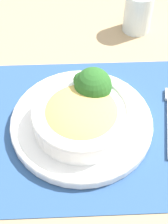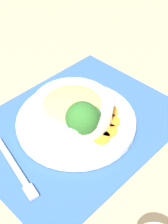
% 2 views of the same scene
% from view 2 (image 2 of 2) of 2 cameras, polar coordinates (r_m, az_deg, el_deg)
% --- Properties ---
extents(ground_plane, '(4.00, 4.00, 0.00)m').
position_cam_2_polar(ground_plane, '(0.75, -1.42, -2.38)').
color(ground_plane, tan).
extents(placemat, '(0.51, 0.40, 0.00)m').
position_cam_2_polar(placemat, '(0.75, -1.42, -2.27)').
color(placemat, '#2D5184').
rests_on(placemat, ground_plane).
extents(plate, '(0.28, 0.28, 0.02)m').
position_cam_2_polar(plate, '(0.74, -1.44, -1.54)').
color(plate, white).
rests_on(plate, placemat).
extents(bowl, '(0.19, 0.19, 0.06)m').
position_cam_2_polar(bowl, '(0.73, -2.00, 0.88)').
color(bowl, white).
rests_on(bowl, plate).
extents(broccoli_floret, '(0.07, 0.07, 0.09)m').
position_cam_2_polar(broccoli_floret, '(0.67, -0.25, -1.19)').
color(broccoli_floret, '#84AD5B').
rests_on(broccoli_floret, plate).
extents(carrot_slice_near, '(0.04, 0.04, 0.01)m').
position_cam_2_polar(carrot_slice_near, '(0.69, 2.90, -4.84)').
color(carrot_slice_near, orange).
rests_on(carrot_slice_near, plate).
extents(carrot_slice_middle, '(0.04, 0.04, 0.01)m').
position_cam_2_polar(carrot_slice_middle, '(0.71, 4.46, -3.37)').
color(carrot_slice_middle, orange).
rests_on(carrot_slice_middle, plate).
extents(carrot_slice_far, '(0.04, 0.04, 0.01)m').
position_cam_2_polar(carrot_slice_far, '(0.73, 5.08, -1.66)').
color(carrot_slice_far, orange).
rests_on(carrot_slice_far, plate).
extents(carrot_slice_extra, '(0.04, 0.04, 0.01)m').
position_cam_2_polar(carrot_slice_extra, '(0.76, 4.75, 0.02)').
color(carrot_slice_extra, orange).
rests_on(carrot_slice_extra, plate).
extents(fork, '(0.04, 0.18, 0.01)m').
position_cam_2_polar(fork, '(0.67, -11.94, -10.77)').
color(fork, '#B7B7BC').
rests_on(fork, placemat).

